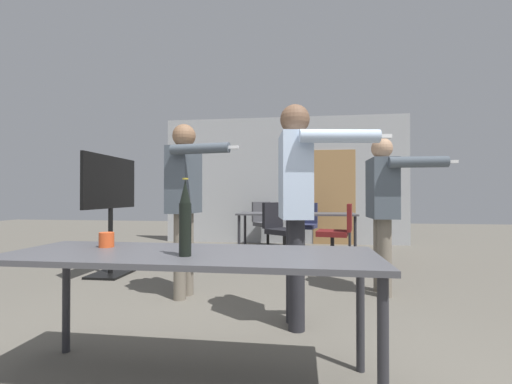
{
  "coord_description": "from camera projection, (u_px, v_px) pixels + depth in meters",
  "views": [
    {
      "loc": [
        0.39,
        -1.5,
        1.06
      ],
      "look_at": [
        -0.14,
        2.51,
        1.1
      ],
      "focal_mm": 24.0,
      "sensor_mm": 36.0,
      "label": 1
    }
  ],
  "objects": [
    {
      "name": "back_wall",
      "position": [
        285.0,
        181.0,
        7.61
      ],
      "size": [
        5.35,
        0.12,
        2.8
      ],
      "color": "#B2B5B7",
      "rests_on": "ground_plane"
    },
    {
      "name": "conference_table_near",
      "position": [
        190.0,
        264.0,
        1.91
      ],
      "size": [
        2.06,
        0.7,
        0.74
      ],
      "color": "#4C4C51",
      "rests_on": "ground_plane"
    },
    {
      "name": "conference_table_far",
      "position": [
        296.0,
        216.0,
        6.16
      ],
      "size": [
        2.09,
        0.76,
        0.74
      ],
      "color": "#4C4C51",
      "rests_on": "ground_plane"
    },
    {
      "name": "tv_screen",
      "position": [
        111.0,
        200.0,
        4.55
      ],
      "size": [
        0.44,
        1.22,
        1.58
      ],
      "rotation": [
        0.0,
        0.0,
        1.57
      ],
      "color": "black",
      "rests_on": "ground_plane"
    },
    {
      "name": "person_center_tall",
      "position": [
        383.0,
        200.0,
        3.68
      ],
      "size": [
        0.78,
        0.68,
        1.68
      ],
      "rotation": [
        0.0,
        0.0,
        -1.56
      ],
      "color": "slate",
      "rests_on": "ground_plane"
    },
    {
      "name": "person_right_polo",
      "position": [
        185.0,
        191.0,
        3.57
      ],
      "size": [
        0.79,
        0.68,
        1.81
      ],
      "rotation": [
        0.0,
        0.0,
        -1.72
      ],
      "color": "slate",
      "rests_on": "ground_plane"
    },
    {
      "name": "person_left_plaid",
      "position": [
        297.0,
        191.0,
        2.78
      ],
      "size": [
        0.87,
        0.61,
        1.8
      ],
      "rotation": [
        0.0,
        0.0,
        -1.42
      ],
      "color": "#28282D",
      "rests_on": "ground_plane"
    },
    {
      "name": "office_chair_far_right",
      "position": [
        337.0,
        236.0,
        5.32
      ],
      "size": [
        0.59,
        0.54,
        0.93
      ],
      "rotation": [
        0.0,
        0.0,
        1.39
      ],
      "color": "black",
      "rests_on": "ground_plane"
    },
    {
      "name": "office_chair_mid_tucked",
      "position": [
        305.0,
        227.0,
        6.84
      ],
      "size": [
        0.57,
        0.62,
        0.91
      ],
      "rotation": [
        0.0,
        0.0,
        2.86
      ],
      "color": "black",
      "rests_on": "ground_plane"
    },
    {
      "name": "office_chair_near_pushed",
      "position": [
        266.0,
        225.0,
        7.16
      ],
      "size": [
        0.68,
        0.69,
        0.92
      ],
      "rotation": [
        0.0,
        0.0,
        3.82
      ],
      "color": "black",
      "rests_on": "ground_plane"
    },
    {
      "name": "office_chair_far_left",
      "position": [
        281.0,
        233.0,
        5.53
      ],
      "size": [
        0.69,
        0.67,
        0.94
      ],
      "rotation": [
        0.0,
        0.0,
        4.04
      ],
      "color": "black",
      "rests_on": "ground_plane"
    },
    {
      "name": "beer_bottle",
      "position": [
        185.0,
        219.0,
        1.79
      ],
      "size": [
        0.07,
        0.07,
        0.41
      ],
      "color": "black",
      "rests_on": "conference_table_near"
    },
    {
      "name": "drink_cup",
      "position": [
        107.0,
        240.0,
        2.1
      ],
      "size": [
        0.09,
        0.09,
        0.09
      ],
      "color": "#E05123",
      "rests_on": "conference_table_near"
    }
  ]
}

